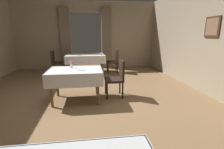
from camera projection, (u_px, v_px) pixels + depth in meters
name	position (u px, v px, depth m)	size (l,w,h in m)	color
ground	(85.00, 103.00, 3.76)	(10.08, 10.08, 0.00)	olive
wall_right	(220.00, 36.00, 3.82)	(0.16, 8.40, 3.00)	tan
wall_back	(86.00, 35.00, 7.42)	(6.40, 0.27, 3.00)	tan
dining_table_mid	(76.00, 74.00, 3.77)	(1.23, 0.91, 0.75)	brown
dining_table_far	(86.00, 57.00, 6.58)	(1.55, 1.05, 0.75)	brown
chair_mid_right	(117.00, 77.00, 4.04)	(0.44, 0.44, 0.93)	black
chair_far_right	(114.00, 60.00, 6.68)	(0.44, 0.44, 0.93)	black
chair_far_left	(56.00, 61.00, 6.42)	(0.44, 0.44, 0.93)	black
flower_vase_mid	(71.00, 64.00, 3.90)	(0.07, 0.07, 0.17)	silver
plate_mid_b	(81.00, 70.00, 3.71)	(0.22, 0.22, 0.01)	white
plate_far_a	(79.00, 55.00, 6.30)	(0.22, 0.22, 0.01)	white
glass_far_b	(101.00, 54.00, 6.40)	(0.07, 0.07, 0.10)	silver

